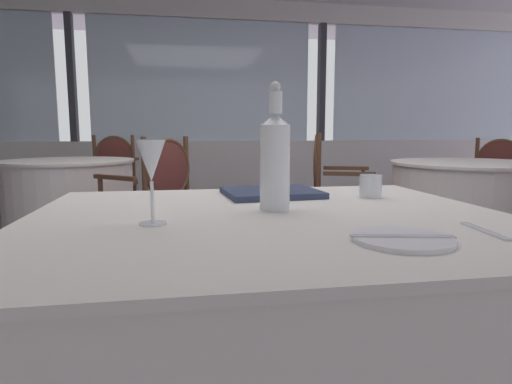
{
  "coord_description": "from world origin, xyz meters",
  "views": [
    {
      "loc": [
        -0.28,
        -2.3,
        0.96
      ],
      "look_at": [
        -0.09,
        -1.19,
        0.8
      ],
      "focal_mm": 30.13,
      "sensor_mm": 36.0,
      "label": 1
    }
  ],
  "objects": [
    {
      "name": "ground_plane",
      "position": [
        0.0,
        0.0,
        0.0
      ],
      "size": [
        13.41,
        13.41,
        0.0
      ],
      "primitive_type": "plane",
      "color": "#47384C"
    },
    {
      "name": "window_wall_far",
      "position": [
        0.0,
        3.49,
        1.07
      ],
      "size": [
        10.32,
        0.14,
        2.66
      ],
      "color": "silver",
      "rests_on": "ground_plane"
    },
    {
      "name": "foreground_table",
      "position": [
        -0.06,
        -1.22,
        0.37
      ],
      "size": [
        1.26,
        1.08,
        0.75
      ],
      "color": "white",
      "rests_on": "ground_plane"
    },
    {
      "name": "side_plate",
      "position": [
        0.14,
        -1.54,
        0.75
      ],
      "size": [
        0.2,
        0.2,
        0.01
      ],
      "primitive_type": "cylinder",
      "color": "white",
      "rests_on": "foreground_table"
    },
    {
      "name": "butter_knife",
      "position": [
        0.14,
        -1.54,
        0.76
      ],
      "size": [
        0.2,
        0.06,
        0.0
      ],
      "primitive_type": "cube",
      "rotation": [
        0.0,
        0.0,
        -0.2
      ],
      "color": "silver",
      "rests_on": "foreground_table"
    },
    {
      "name": "dinner_fork",
      "position": [
        0.36,
        -1.49,
        0.75
      ],
      "size": [
        0.04,
        0.17,
        0.0
      ],
      "primitive_type": "cube",
      "rotation": [
        0.0,
        0.0,
        1.46
      ],
      "color": "silver",
      "rests_on": "foreground_table"
    },
    {
      "name": "water_bottle",
      "position": [
        -0.03,
        -1.15,
        0.89
      ],
      "size": [
        0.08,
        0.08,
        0.35
      ],
      "color": "white",
      "rests_on": "foreground_table"
    },
    {
      "name": "wine_glass",
      "position": [
        -0.36,
        -1.29,
        0.89
      ],
      "size": [
        0.07,
        0.07,
        0.2
      ],
      "color": "white",
      "rests_on": "foreground_table"
    },
    {
      "name": "water_tumbler",
      "position": [
        0.33,
        -0.97,
        0.78
      ],
      "size": [
        0.07,
        0.07,
        0.08
      ],
      "primitive_type": "cylinder",
      "color": "white",
      "rests_on": "foreground_table"
    },
    {
      "name": "menu_book",
      "position": [
        0.01,
        -0.88,
        0.76
      ],
      "size": [
        0.34,
        0.29,
        0.02
      ],
      "primitive_type": "cube",
      "rotation": [
        0.0,
        0.0,
        0.1
      ],
      "color": "#2D3856",
      "rests_on": "foreground_table"
    },
    {
      "name": "background_table_0",
      "position": [
        -1.18,
        1.3,
        0.37
      ],
      "size": [
        1.01,
        1.01,
        0.75
      ],
      "color": "white",
      "rests_on": "ground_plane"
    },
    {
      "name": "dining_chair_0_0",
      "position": [
        -1.0,
        2.21,
        0.56
      ],
      "size": [
        0.6,
        0.54,
        0.94
      ],
      "rotation": [
        0.0,
        0.0,
        4.52
      ],
      "color": "brown",
      "rests_on": "ground_plane"
    },
    {
      "name": "dining_chair_0_2",
      "position": [
        -0.47,
        0.69,
        0.55
      ],
      "size": [
        0.65,
        0.66,
        0.93
      ],
      "rotation": [
        0.0,
        0.0,
        8.71
      ],
      "color": "brown",
      "rests_on": "ground_plane"
    },
    {
      "name": "background_table_1",
      "position": [
        1.81,
        0.53,
        0.37
      ],
      "size": [
        1.14,
        1.14,
        0.75
      ],
      "color": "white",
      "rests_on": "ground_plane"
    },
    {
      "name": "dining_chair_1_0",
      "position": [
        0.86,
        0.86,
        0.55
      ],
      "size": [
        0.58,
        0.63,
        0.96
      ],
      "rotation": [
        0.0,
        0.0,
        5.95
      ],
      "color": "brown",
      "rests_on": "ground_plane"
    },
    {
      "name": "dining_chair_1_2",
      "position": [
        2.56,
        1.19,
        0.53
      ],
      "size": [
        0.65,
        0.66,
        0.91
      ],
      "rotation": [
        0.0,
        0.0,
        10.14
      ],
      "color": "brown",
      "rests_on": "ground_plane"
    }
  ]
}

